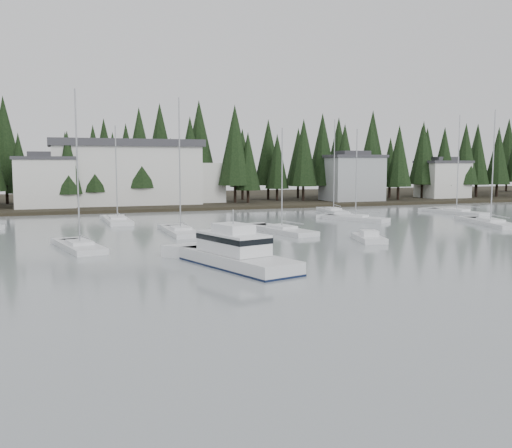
{
  "coord_description": "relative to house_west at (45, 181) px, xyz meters",
  "views": [
    {
      "loc": [
        -16.82,
        -16.85,
        7.37
      ],
      "look_at": [
        -1.42,
        26.46,
        2.5
      ],
      "focal_mm": 40.0,
      "sensor_mm": 36.0,
      "label": 1
    }
  ],
  "objects": [
    {
      "name": "far_shore_land",
      "position": [
        18.0,
        18.0,
        -4.65
      ],
      "size": [
        240.0,
        54.0,
        1.0
      ],
      "primitive_type": "cube",
      "color": "black",
      "rests_on": "ground"
    },
    {
      "name": "conifer_treeline",
      "position": [
        18.0,
        7.0,
        -4.65
      ],
      "size": [
        200.0,
        22.0,
        20.0
      ],
      "primitive_type": null,
      "color": "black",
      "rests_on": "ground"
    },
    {
      "name": "house_west",
      "position": [
        0.0,
        0.0,
        0.0
      ],
      "size": [
        9.54,
        7.42,
        8.75
      ],
      "color": "silver",
      "rests_on": "ground"
    },
    {
      "name": "house_east_a",
      "position": [
        54.0,
        -1.0,
        0.25
      ],
      "size": [
        10.6,
        8.48,
        9.25
      ],
      "color": "#999EA0",
      "rests_on": "ground"
    },
    {
      "name": "house_east_b",
      "position": [
        76.0,
        1.0,
        -0.25
      ],
      "size": [
        9.54,
        7.42,
        8.25
      ],
      "color": "silver",
      "rests_on": "ground"
    },
    {
      "name": "harbor_inn",
      "position": [
        15.04,
        3.34,
        1.12
      ],
      "size": [
        29.5,
        11.5,
        10.9
      ],
      "color": "silver",
      "rests_on": "ground"
    },
    {
      "name": "cabin_cruiser_center",
      "position": [
        13.39,
        -57.27,
        -3.94
      ],
      "size": [
        6.45,
        11.54,
        4.73
      ],
      "rotation": [
        0.0,
        0.0,
        1.86
      ],
      "color": "silver",
      "rests_on": "ground"
    },
    {
      "name": "sailboat_0",
      "position": [
        8.65,
        -22.76,
        -4.59
      ],
      "size": [
        2.92,
        9.57,
        12.63
      ],
      "rotation": [
        0.0,
        0.0,
        1.59
      ],
      "color": "silver",
      "rests_on": "ground"
    },
    {
      "name": "sailboat_1",
      "position": [
        38.27,
        -30.42,
        -4.58
      ],
      "size": [
        6.48,
        8.86,
        12.38
      ],
      "rotation": [
        0.0,
        0.0,
        2.09
      ],
      "color": "silver",
      "rests_on": "ground"
    },
    {
      "name": "sailboat_2",
      "position": [
        57.1,
        -26.91,
        -4.57
      ],
      "size": [
        4.18,
        10.57,
        14.97
      ],
      "rotation": [
        0.0,
        0.0,
        1.73
      ],
      "color": "silver",
      "rests_on": "ground"
    },
    {
      "name": "sailboat_3",
      "position": [
        50.92,
        -40.78,
        -4.58
      ],
      "size": [
        5.42,
        11.16,
        14.3
      ],
      "rotation": [
        0.0,
        0.0,
        1.31
      ],
      "color": "silver",
      "rests_on": "ground"
    },
    {
      "name": "sailboat_4",
      "position": [
        3.16,
        -44.91,
        -4.56
      ],
      "size": [
        4.22,
        8.6,
        14.21
      ],
      "rotation": [
        0.0,
        0.0,
        1.78
      ],
      "color": "silver",
      "rests_on": "ground"
    },
    {
      "name": "sailboat_5",
      "position": [
        13.7,
        -36.85,
        -4.57
      ],
      "size": [
        2.69,
        8.85,
        14.74
      ],
      "rotation": [
        0.0,
        0.0,
        1.57
      ],
      "color": "silver",
      "rests_on": "ground"
    },
    {
      "name": "sailboat_9",
      "position": [
        24.25,
        -39.3,
        -4.6
      ],
      "size": [
        4.68,
        10.25,
        11.7
      ],
      "rotation": [
        0.0,
        0.0,
        1.78
      ],
      "color": "silver",
      "rests_on": "ground"
    },
    {
      "name": "sailboat_11",
      "position": [
        40.91,
        -19.1,
        -4.56
      ],
      "size": [
        4.05,
        9.27,
        14.49
      ],
      "rotation": [
        0.0,
        0.0,
        1.38
      ],
      "color": "silver",
      "rests_on": "ground"
    },
    {
      "name": "runabout_1",
      "position": [
        29.53,
        -48.51,
        -4.52
      ],
      "size": [
        3.4,
        5.41,
        1.42
      ],
      "rotation": [
        0.0,
        0.0,
        1.31
      ],
      "color": "silver",
      "rests_on": "ground"
    }
  ]
}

